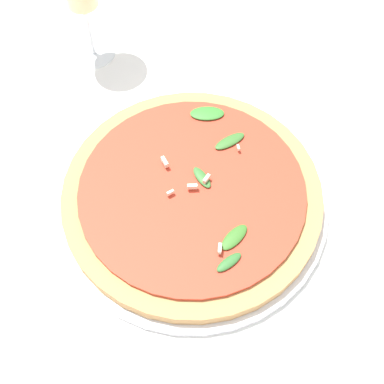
# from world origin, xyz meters

# --- Properties ---
(ground_plane) EXTENTS (6.00, 6.00, 0.00)m
(ground_plane) POSITION_xyz_m (0.00, 0.00, 0.00)
(ground_plane) COLOR white
(pizza_arugula_main) EXTENTS (0.35, 0.35, 0.05)m
(pizza_arugula_main) POSITION_xyz_m (-0.02, -0.01, 0.02)
(pizza_arugula_main) COLOR white
(pizza_arugula_main) RESTS_ON ground_plane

